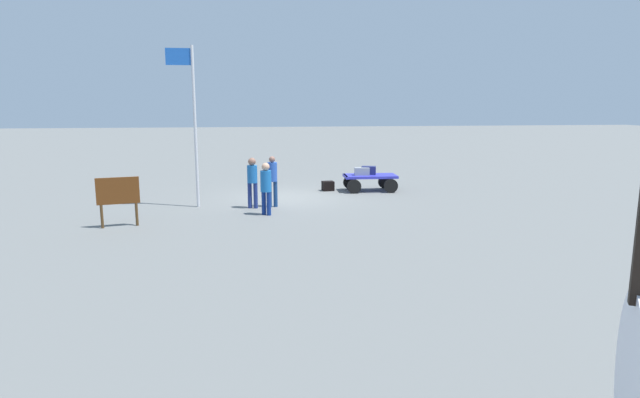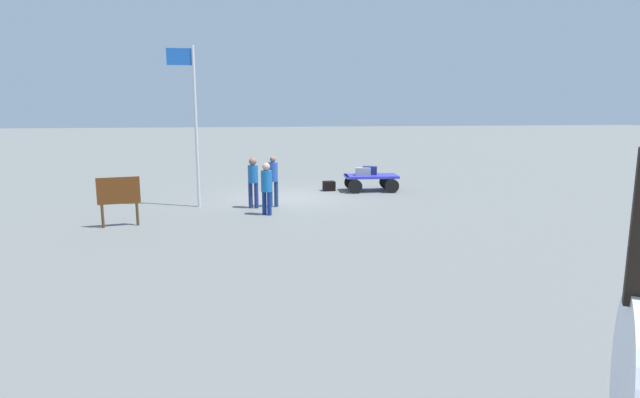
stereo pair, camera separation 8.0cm
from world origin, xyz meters
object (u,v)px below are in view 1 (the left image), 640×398
at_px(signboard, 118,194).
at_px(suitcase_grey, 328,186).
at_px(worker_supervisor, 252,178).
at_px(suitcase_maroon, 369,170).
at_px(worker_lead, 272,178).
at_px(luggage_cart, 370,179).
at_px(worker_trailing, 266,185).
at_px(flagpole, 192,114).
at_px(suitcase_tan, 362,171).

bearing_deg(signboard, suitcase_grey, -141.40).
bearing_deg(signboard, worker_supervisor, -149.49).
distance_m(suitcase_maroon, worker_lead, 5.02).
bearing_deg(suitcase_maroon, luggage_cart, 94.61).
height_order(worker_trailing, worker_supervisor, worker_supervisor).
distance_m(luggage_cart, signboard, 10.04).
distance_m(worker_supervisor, flagpole, 2.93).
relative_size(luggage_cart, worker_lead, 1.23).
relative_size(luggage_cart, worker_supervisor, 1.25).
distance_m(suitcase_tan, suitcase_maroon, 0.35).
bearing_deg(suitcase_maroon, suitcase_tan, 27.07).
distance_m(suitcase_tan, flagpole, 7.21).
height_order(luggage_cart, worker_lead, worker_lead).
relative_size(suitcase_tan, suitcase_grey, 1.26).
bearing_deg(suitcase_grey, worker_supervisor, 46.64).
bearing_deg(suitcase_tan, worker_supervisor, 33.59).
bearing_deg(flagpole, luggage_cart, -159.71).
xyz_separation_m(worker_trailing, signboard, (4.25, 1.09, -0.02)).
bearing_deg(signboard, worker_trailing, -165.63).
distance_m(worker_supervisor, signboard, 4.45).
relative_size(suitcase_tan, signboard, 0.44).
bearing_deg(worker_trailing, luggage_cart, -136.28).
height_order(suitcase_maroon, worker_lead, worker_lead).
bearing_deg(worker_trailing, flagpole, -34.96).
xyz_separation_m(worker_lead, worker_trailing, (0.26, 1.30, -0.03)).
height_order(suitcase_maroon, worker_trailing, worker_trailing).
xyz_separation_m(luggage_cart, worker_lead, (4.05, 2.83, 0.53)).
relative_size(luggage_cart, worker_trailing, 1.28).
bearing_deg(signboard, flagpole, -124.45).
distance_m(luggage_cart, flagpole, 7.61).
xyz_separation_m(suitcase_grey, signboard, (6.91, 5.51, 0.77)).
distance_m(worker_lead, worker_supervisor, 0.69).
height_order(luggage_cart, suitcase_maroon, suitcase_maroon).
xyz_separation_m(suitcase_maroon, suitcase_grey, (1.65, -0.16, -0.63)).
height_order(suitcase_grey, flagpole, flagpole).
height_order(suitcase_maroon, signboard, signboard).
bearing_deg(worker_trailing, suitcase_tan, -134.24).
bearing_deg(suitcase_grey, flagpole, 28.86).
bearing_deg(worker_lead, suitcase_tan, -143.07).
relative_size(worker_supervisor, flagpole, 0.32).
relative_size(suitcase_grey, worker_lead, 0.29).
distance_m(suitcase_grey, flagpole, 6.45).
height_order(suitcase_tan, signboard, signboard).
bearing_deg(luggage_cart, suitcase_grey, -10.14).
relative_size(luggage_cart, flagpole, 0.40).
bearing_deg(flagpole, worker_trailing, 145.04).
relative_size(worker_lead, worker_supervisor, 1.02).
bearing_deg(worker_trailing, signboard, 14.37).
distance_m(luggage_cart, worker_lead, 4.97).
relative_size(luggage_cart, suitcase_tan, 3.41).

